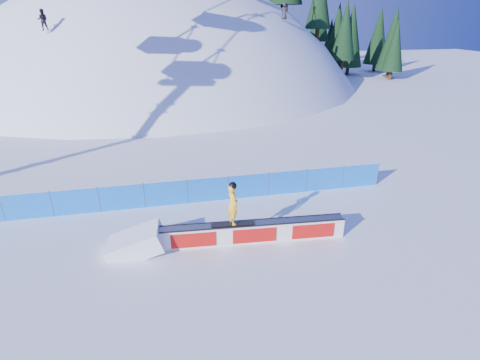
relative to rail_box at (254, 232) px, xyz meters
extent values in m
plane|color=white|center=(-3.27, -0.60, -0.43)|extent=(160.00, 160.00, 0.00)
sphere|color=white|center=(-3.27, 41.40, -18.43)|extent=(64.00, 64.00, 64.00)
cylinder|color=#332214|center=(14.22, 37.23, 8.64)|extent=(0.50, 0.50, 1.40)
cylinder|color=#332214|center=(15.31, 40.06, 8.19)|extent=(0.50, 0.50, 1.40)
cylinder|color=#332214|center=(18.40, 45.40, 5.37)|extent=(0.50, 0.50, 1.40)
cone|color=black|center=(18.40, 45.40, 9.90)|extent=(3.46, 3.46, 7.86)
cylinder|color=#332214|center=(19.08, 44.15, 4.90)|extent=(0.50, 0.50, 1.40)
cone|color=black|center=(19.08, 44.15, 9.18)|extent=(3.24, 3.24, 7.35)
cylinder|color=#332214|center=(20.57, 38.44, 3.31)|extent=(0.50, 0.50, 1.40)
cone|color=black|center=(20.57, 38.44, 7.04)|extent=(2.76, 2.76, 6.27)
cylinder|color=#332214|center=(23.56, 42.66, 0.17)|extent=(0.50, 0.50, 1.40)
cone|color=black|center=(23.56, 42.66, 4.31)|extent=(3.11, 3.11, 7.07)
cylinder|color=#332214|center=(23.35, 37.66, 0.17)|extent=(0.50, 0.50, 1.40)
cone|color=black|center=(23.35, 37.66, 5.67)|extent=(4.31, 4.31, 9.79)
cylinder|color=#332214|center=(27.15, 38.33, 0.17)|extent=(0.50, 0.50, 1.40)
cone|color=black|center=(27.15, 38.33, 5.38)|extent=(4.06, 4.06, 9.22)
cylinder|color=#332214|center=(29.02, 41.21, 0.17)|extent=(0.50, 0.50, 1.40)
cone|color=black|center=(29.02, 41.21, 4.52)|extent=(3.30, 3.30, 7.50)
cylinder|color=#332214|center=(28.14, 43.85, 0.17)|extent=(0.50, 0.50, 1.40)
cone|color=black|center=(28.14, 43.85, 4.63)|extent=(3.40, 3.40, 7.72)
cylinder|color=#332214|center=(29.87, 44.01, 0.17)|extent=(0.50, 0.50, 1.40)
cone|color=black|center=(29.87, 44.01, 4.41)|extent=(3.21, 3.21, 7.29)
cube|color=blue|center=(-3.27, 3.90, 0.17)|extent=(22.00, 0.03, 1.20)
cylinder|color=#3B496B|center=(-10.27, 3.90, 0.22)|extent=(0.05, 0.05, 1.30)
cylinder|color=#3B496B|center=(-8.27, 3.90, 0.22)|extent=(0.05, 0.05, 1.30)
cylinder|color=#3B496B|center=(-6.27, 3.90, 0.22)|extent=(0.05, 0.05, 1.30)
cylinder|color=#3B496B|center=(-4.27, 3.90, 0.22)|extent=(0.05, 0.05, 1.30)
cylinder|color=#3B496B|center=(-2.27, 3.90, 0.22)|extent=(0.05, 0.05, 1.30)
cylinder|color=#3B496B|center=(-0.27, 3.90, 0.22)|extent=(0.05, 0.05, 1.30)
cylinder|color=#3B496B|center=(1.73, 3.90, 0.22)|extent=(0.05, 0.05, 1.30)
cylinder|color=#3B496B|center=(3.73, 3.90, 0.22)|extent=(0.05, 0.05, 1.30)
cylinder|color=#3B496B|center=(5.73, 3.90, 0.22)|extent=(0.05, 0.05, 1.30)
cylinder|color=#3B496B|center=(7.73, 3.90, 0.22)|extent=(0.05, 0.05, 1.30)
cube|color=white|center=(0.00, 0.00, -0.02)|extent=(7.31, 1.01, 0.82)
cube|color=gray|center=(0.00, 0.00, 0.41)|extent=(7.24, 1.02, 0.04)
cube|color=black|center=(-0.02, -0.24, 0.42)|extent=(7.28, 0.58, 0.05)
cube|color=black|center=(0.02, 0.24, 0.42)|extent=(7.28, 0.58, 0.05)
cube|color=red|center=(-0.02, -0.24, -0.02)|extent=(6.91, 0.54, 0.62)
cube|color=red|center=(0.02, 0.24, -0.02)|extent=(6.91, 0.54, 0.62)
cube|color=black|center=(-0.83, 0.06, 0.46)|extent=(1.71, 0.43, 0.03)
imported|color=yellow|center=(-0.83, 0.06, 1.30)|extent=(0.50, 0.66, 1.64)
sphere|color=black|center=(-0.83, 0.06, 2.06)|extent=(0.31, 0.31, 0.31)
imported|color=black|center=(-11.88, 23.57, 7.53)|extent=(0.87, 0.72, 1.65)
imported|color=#282828|center=(10.50, 28.62, 8.30)|extent=(0.91, 0.71, 1.65)
camera|label=1|loc=(-3.26, -12.29, 7.85)|focal=28.00mm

